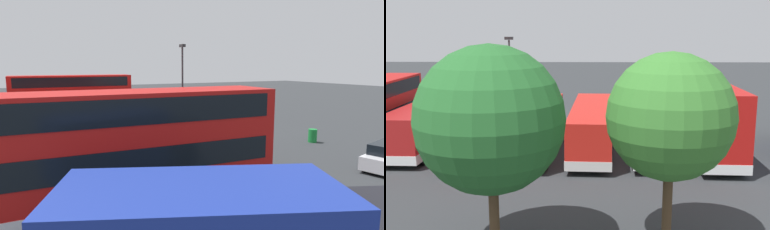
% 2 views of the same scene
% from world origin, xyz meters
% --- Properties ---
extents(ground_plane, '(140.00, 140.00, 0.00)m').
position_xyz_m(ground_plane, '(0.00, 0.00, 0.00)').
color(ground_plane, '#2D3033').
extents(bus_double_decker_near_end, '(3.06, 11.87, 4.55)m').
position_xyz_m(bus_double_decker_near_end, '(-10.98, 12.06, 2.45)').
color(bus_double_decker_near_end, '#B71411').
rests_on(bus_double_decker_near_end, ground).
extents(bus_single_deck_second, '(3.14, 11.74, 2.95)m').
position_xyz_m(bus_single_deck_second, '(-7.41, 11.60, 1.62)').
color(bus_single_deck_second, '#A51919').
rests_on(bus_single_deck_second, ground).
extents(bus_single_deck_third, '(3.11, 11.95, 2.95)m').
position_xyz_m(bus_single_deck_third, '(-3.66, 11.59, 1.62)').
color(bus_single_deck_third, red).
rests_on(bus_single_deck_third, ground).
extents(bus_single_deck_fourth, '(2.96, 11.82, 2.95)m').
position_xyz_m(bus_single_deck_fourth, '(0.03, 11.53, 1.62)').
color(bus_single_deck_fourth, red).
rests_on(bus_single_deck_fourth, ground).
extents(bus_single_deck_fifth, '(2.75, 11.82, 2.95)m').
position_xyz_m(bus_single_deck_fifth, '(3.36, 11.83, 1.62)').
color(bus_single_deck_fifth, '#B71411').
rests_on(bus_single_deck_fifth, ground).
extents(bus_single_deck_sixth, '(2.82, 10.39, 2.95)m').
position_xyz_m(bus_single_deck_sixth, '(7.40, 11.47, 1.62)').
color(bus_single_deck_sixth, '#A51919').
rests_on(bus_single_deck_sixth, ground).
extents(car_hatchback_silver, '(2.78, 4.70, 1.43)m').
position_xyz_m(car_hatchback_silver, '(-12.37, -2.07, 0.70)').
color(car_hatchback_silver, silver).
rests_on(car_hatchback_silver, ground).
extents(lamp_post_tall, '(0.70, 0.30, 7.28)m').
position_xyz_m(lamp_post_tall, '(3.13, 3.11, 4.31)').
color(lamp_post_tall, '#38383D').
rests_on(lamp_post_tall, ground).
extents(waste_bin_yellow, '(0.60, 0.60, 0.95)m').
position_xyz_m(waste_bin_yellow, '(-5.96, -2.99, 0.47)').
color(waste_bin_yellow, '#197F33').
rests_on(waste_bin_yellow, ground).
extents(tree_midleft, '(5.16, 5.16, 7.46)m').
position_xyz_m(tree_midleft, '(-0.06, 25.89, 4.87)').
color(tree_midleft, '#4C3823').
rests_on(tree_midleft, ground).
extents(tree_midright, '(4.62, 4.62, 7.17)m').
position_xyz_m(tree_midright, '(-6.31, 25.11, 4.84)').
color(tree_midright, '#4C3823').
rests_on(tree_midright, ground).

